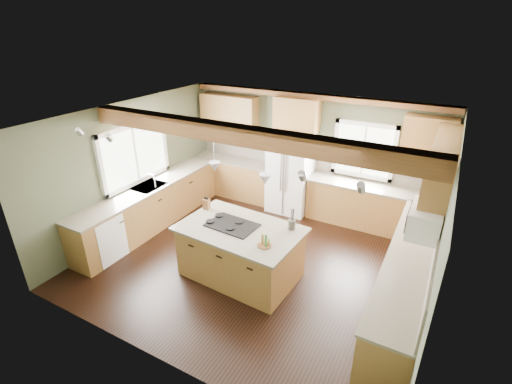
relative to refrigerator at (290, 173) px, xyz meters
The scene contains 37 objects.
floor 2.32m from the refrigerator, 81.95° to the right, with size 5.60×5.60×0.00m, color black.
ceiling 2.73m from the refrigerator, 81.95° to the right, with size 5.60×5.60×0.00m, color silver.
wall_back 0.63m from the refrigerator, 51.71° to the left, with size 5.60×5.60×0.00m, color #484D37.
wall_left 3.30m from the refrigerator, 139.70° to the right, with size 5.00×5.00×0.00m, color #484D37.
wall_right 3.78m from the refrigerator, 34.37° to the right, with size 5.00×5.00×0.00m, color #484D37.
ceiling_beam 3.07m from the refrigerator, 83.46° to the right, with size 5.55×0.26×0.26m, color #4F2C16.
soffit_trim 1.69m from the refrigerator, 43.03° to the left, with size 5.55×0.20×0.10m, color #4F2C16.
backsplash_back 0.57m from the refrigerator, 50.58° to the left, with size 5.58×0.03×0.58m, color brown.
backsplash_right 3.73m from the refrigerator, 33.86° to the right, with size 0.03×3.70×0.58m, color brown.
base_cab_back_left 1.56m from the refrigerator, behind, with size 2.02×0.60×0.88m, color brown.
counter_back_left 1.49m from the refrigerator, behind, with size 2.06×0.64×0.04m, color #4E4539.
base_cab_back_right 1.85m from the refrigerator, ahead, with size 2.62×0.60×0.88m, color brown.
counter_back_right 1.79m from the refrigerator, ahead, with size 2.66×0.64×0.04m, color #4E4539.
base_cab_left 3.06m from the refrigerator, 136.74° to the right, with size 0.60×3.70×0.88m, color brown.
counter_left 3.02m from the refrigerator, 136.74° to the right, with size 0.64×3.74×0.04m, color #4E4539.
base_cab_right 3.51m from the refrigerator, 36.47° to the right, with size 0.60×3.70×0.88m, color brown.
counter_right 3.48m from the refrigerator, 36.47° to the right, with size 0.64×3.74×0.04m, color #4E4539.
upper_cab_back_left 2.00m from the refrigerator, behind, with size 1.40×0.35×0.90m, color brown.
upper_cab_over_fridge 1.27m from the refrigerator, 90.00° to the left, with size 0.96×0.35×0.70m, color brown.
upper_cab_right 3.34m from the refrigerator, 22.64° to the right, with size 0.35×2.20×0.90m, color brown.
upper_cab_back_corner 2.81m from the refrigerator, ahead, with size 0.90×0.35×0.90m, color brown.
window_left 3.30m from the refrigerator, 140.15° to the right, with size 0.04×1.60×1.05m, color white.
window_back 1.63m from the refrigerator, 13.94° to the left, with size 1.10×0.04×1.00m, color white.
sink 3.02m from the refrigerator, 136.74° to the right, with size 0.50×0.65×0.03m, color #262628.
faucet 2.90m from the refrigerator, 134.30° to the right, with size 0.02×0.02×0.28m, color #B2B2B7.
dishwasher 4.05m from the refrigerator, 123.02° to the right, with size 0.60×0.60×0.84m, color white.
oven 4.40m from the refrigerator, 50.38° to the right, with size 0.60×0.72×0.84m, color white.
microwave 3.66m from the refrigerator, 37.00° to the right, with size 0.40×0.70×0.38m, color white.
pendant_left 2.77m from the refrigerator, 94.25° to the right, with size 0.18×0.18×0.16m, color #B2B2B7.
pendant_right 2.92m from the refrigerator, 74.72° to the right, with size 0.18×0.18×0.16m, color #B2B2B7.
refrigerator is the anchor object (origin of this frame).
island 2.67m from the refrigerator, 84.20° to the right, with size 1.84×1.12×0.88m, color olive.
island_top 2.63m from the refrigerator, 84.20° to the right, with size 1.96×1.24×0.04m, color #4E4539.
cooktop 2.61m from the refrigerator, 87.51° to the right, with size 0.80×0.53×0.02m, color black.
knife_block 2.40m from the refrigerator, 104.37° to the right, with size 0.11×0.08×0.19m, color brown.
utensil_crock 2.46m from the refrigerator, 65.85° to the right, with size 0.12×0.12×0.16m, color #463E38.
bottle_tray 3.01m from the refrigerator, 73.67° to the right, with size 0.22×0.22×0.20m, color brown, non-canonical shape.
Camera 1 is at (2.66, -4.90, 3.98)m, focal length 26.00 mm.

